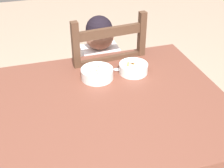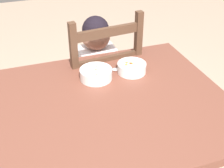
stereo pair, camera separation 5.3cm
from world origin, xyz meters
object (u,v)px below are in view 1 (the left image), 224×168
bowl_of_carrots (133,68)px  dining_table (103,122)px  bowl_of_peas (97,73)px  dining_chair (102,90)px  child_figure (101,68)px  spoon (121,70)px

bowl_of_carrots → dining_table: bearing=-136.5°
bowl_of_peas → bowl_of_carrots: (0.19, 0.00, -0.00)m
dining_chair → bowl_of_carrots: dining_chair is taller
bowl_of_peas → bowl_of_carrots: bowl_of_peas is taller
child_figure → bowl_of_carrots: child_figure is taller
spoon → dining_chair: bearing=98.8°
spoon → child_figure: bearing=100.0°
dining_table → spoon: size_ratio=8.30×
child_figure → spoon: bearing=-80.0°
bowl_of_peas → bowl_of_carrots: 0.19m
child_figure → dining_chair: bearing=23.5°
dining_chair → spoon: bearing=-81.2°
dining_table → dining_chair: dining_chair is taller
dining_chair → child_figure: size_ratio=1.06×
dining_chair → bowl_of_peas: dining_chair is taller
dining_table → bowl_of_carrots: 0.34m
dining_table → bowl_of_peas: bearing=82.0°
spoon → dining_table: bearing=-124.3°
bowl_of_peas → spoon: bearing=15.6°
child_figure → bowl_of_peas: (-0.10, -0.29, 0.15)m
dining_chair → child_figure: dining_chair is taller
child_figure → bowl_of_carrots: 0.34m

